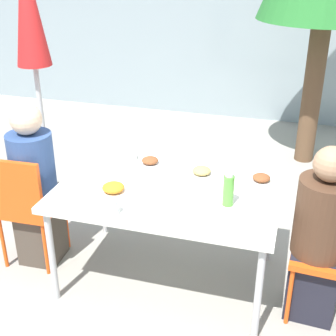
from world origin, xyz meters
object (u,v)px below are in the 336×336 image
(drinking_cup, at_px, (112,207))
(salad_bowl, at_px, (127,156))
(person_left, at_px, (36,189))
(closed_umbrella, at_px, (30,25))
(chair_left, at_px, (25,202))
(person_right, at_px, (319,240))
(bottle, at_px, (228,190))
(chair_right, at_px, (328,238))

(drinking_cup, bearing_deg, salad_bowl, 104.29)
(person_left, relative_size, closed_umbrella, 0.56)
(chair_left, height_order, closed_umbrella, closed_umbrella)
(drinking_cup, xyz_separation_m, salad_bowl, (-0.19, 0.76, -0.02))
(person_right, height_order, bottle, person_right)
(salad_bowl, bearing_deg, person_right, -16.97)
(chair_left, xyz_separation_m, drinking_cup, (0.79, -0.28, 0.25))
(salad_bowl, bearing_deg, closed_umbrella, 153.56)
(drinking_cup, relative_size, salad_bowl, 0.63)
(person_left, bearing_deg, person_right, -2.90)
(salad_bowl, bearing_deg, drinking_cup, -75.71)
(salad_bowl, bearing_deg, bottle, -29.07)
(closed_umbrella, relative_size, salad_bowl, 15.38)
(closed_umbrella, height_order, drinking_cup, closed_umbrella)
(person_left, xyz_separation_m, chair_right, (2.00, 0.05, -0.07))
(chair_left, distance_m, person_left, 0.12)
(chair_left, distance_m, chair_right, 2.06)
(closed_umbrella, height_order, salad_bowl, closed_umbrella)
(closed_umbrella, bearing_deg, drinking_cup, -46.52)
(person_left, distance_m, person_right, 1.95)
(person_right, xyz_separation_m, salad_bowl, (-1.40, 0.43, 0.20))
(closed_umbrella, distance_m, salad_bowl, 1.39)
(chair_right, height_order, closed_umbrella, closed_umbrella)
(person_right, xyz_separation_m, drinking_cup, (-1.20, -0.33, 0.22))
(bottle, bearing_deg, salad_bowl, 150.93)
(chair_left, xyz_separation_m, bottle, (1.43, 0.02, 0.30))
(chair_right, xyz_separation_m, person_right, (-0.05, -0.08, 0.03))
(bottle, bearing_deg, person_right, 3.69)
(person_left, height_order, closed_umbrella, closed_umbrella)
(chair_right, xyz_separation_m, closed_umbrella, (-2.45, 0.84, 1.06))
(person_left, xyz_separation_m, drinking_cup, (0.75, -0.36, 0.18))
(person_left, height_order, salad_bowl, person_left)
(person_left, relative_size, bottle, 5.71)
(chair_right, bearing_deg, closed_umbrella, -15.40)
(chair_right, distance_m, closed_umbrella, 2.80)
(closed_umbrella, relative_size, bottle, 10.28)
(chair_left, distance_m, closed_umbrella, 1.49)
(chair_left, height_order, person_right, person_right)
(chair_left, bearing_deg, person_left, 57.96)
(chair_left, relative_size, person_right, 0.76)
(person_right, bearing_deg, chair_right, -122.04)
(chair_left, height_order, person_left, person_left)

